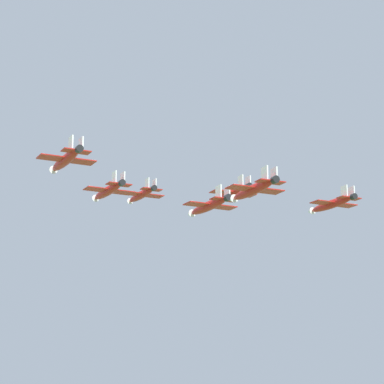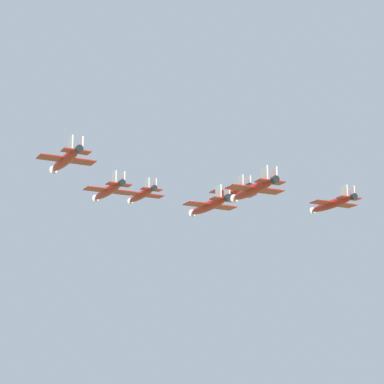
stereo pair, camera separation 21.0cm
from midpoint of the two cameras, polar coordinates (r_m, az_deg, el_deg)
The scene contains 7 objects.
jet_lead at distance 191.38m, azimuth -3.46°, elevation -0.18°, with size 16.13×10.19×3.41m.
jet_left_wingman at distance 169.93m, azimuth -5.76°, elevation 0.09°, with size 16.74×10.54×3.54m.
jet_right_wingman at distance 182.15m, azimuth 2.76°, elevation -0.09°, with size 16.86×10.64×3.57m.
jet_left_outer at distance 150.10m, azimuth -8.65°, elevation 2.20°, with size 16.97×10.72×3.59m.
jet_right_outer at distance 174.69m, azimuth 9.59°, elevation -0.80°, with size 16.45×10.37×3.48m.
jet_slot_rear at distance 159.23m, azimuth 1.18°, elevation -0.94°, with size 16.85×10.62×3.56m.
jet_trailing at distance 144.67m, azimuth 4.24°, elevation 0.18°, with size 16.67×10.58×3.54m.
Camera 2 is at (-167.10, 128.64, 105.10)m, focal length 77.75 mm.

